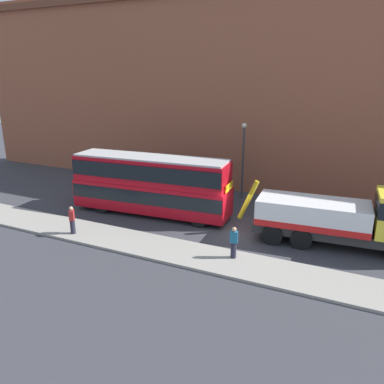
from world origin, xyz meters
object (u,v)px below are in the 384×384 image
at_px(pedestrian_bystander, 234,243).
at_px(double_decker_bus, 151,183).
at_px(recovery_tow_truck, 346,218).
at_px(pedestrian_onlooker, 72,220).
at_px(street_lamp, 243,154).

bearing_deg(pedestrian_bystander, double_decker_bus, 48.12).
height_order(recovery_tow_truck, pedestrian_onlooker, recovery_tow_truck).
height_order(double_decker_bus, pedestrian_onlooker, double_decker_bus).
distance_m(recovery_tow_truck, street_lamp, 10.11).
bearing_deg(pedestrian_onlooker, street_lamp, 28.02).
xyz_separation_m(recovery_tow_truck, pedestrian_onlooker, (-14.79, -5.28, -0.77)).
relative_size(pedestrian_onlooker, pedestrian_bystander, 1.00).
distance_m(pedestrian_onlooker, pedestrian_bystander, 9.81).
bearing_deg(recovery_tow_truck, double_decker_bus, 175.84).
xyz_separation_m(double_decker_bus, street_lamp, (4.55, 6.08, 1.24)).
xyz_separation_m(recovery_tow_truck, street_lamp, (-7.93, 6.04, 1.71)).
height_order(pedestrian_bystander, street_lamp, street_lamp).
xyz_separation_m(recovery_tow_truck, pedestrian_bystander, (-5.04, -4.16, -0.77)).
bearing_deg(street_lamp, pedestrian_onlooker, -121.23).
distance_m(pedestrian_bystander, street_lamp, 10.89).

